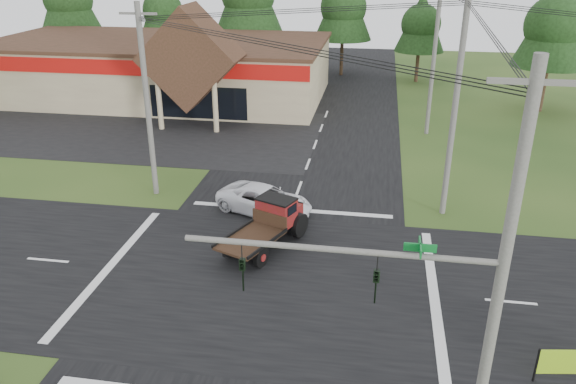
# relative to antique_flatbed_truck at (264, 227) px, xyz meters

# --- Properties ---
(ground) EXTENTS (120.00, 120.00, 0.00)m
(ground) POSITION_rel_antique_flatbed_truck_xyz_m (0.59, -2.79, -1.09)
(ground) COLOR #233F16
(ground) RESTS_ON ground
(road_ns) EXTENTS (12.00, 120.00, 0.02)m
(road_ns) POSITION_rel_antique_flatbed_truck_xyz_m (0.59, -2.79, -1.08)
(road_ns) COLOR black
(road_ns) RESTS_ON ground
(road_ew) EXTENTS (120.00, 12.00, 0.02)m
(road_ew) POSITION_rel_antique_flatbed_truck_xyz_m (0.59, -2.79, -1.08)
(road_ew) COLOR black
(road_ew) RESTS_ON ground
(parking_apron) EXTENTS (28.00, 14.00, 0.02)m
(parking_apron) POSITION_rel_antique_flatbed_truck_xyz_m (-13.41, 16.21, -1.08)
(parking_apron) COLOR black
(parking_apron) RESTS_ON ground
(cvs_building) EXTENTS (30.40, 18.20, 9.19)m
(cvs_building) POSITION_rel_antique_flatbed_truck_xyz_m (-15.12, 26.77, 1.69)
(cvs_building) COLOR tan
(cvs_building) RESTS_ON ground
(traffic_signal_mast) EXTENTS (8.12, 0.24, 7.00)m
(traffic_signal_mast) POSITION_rel_antique_flatbed_truck_xyz_m (6.41, -10.29, 3.34)
(traffic_signal_mast) COLOR #595651
(traffic_signal_mast) RESTS_ON ground
(utility_pole_nr) EXTENTS (2.00, 0.30, 11.00)m
(utility_pole_nr) POSITION_rel_antique_flatbed_truck_xyz_m (8.09, -10.29, 4.55)
(utility_pole_nr) COLOR #595651
(utility_pole_nr) RESTS_ON ground
(utility_pole_nw) EXTENTS (2.00, 0.30, 10.50)m
(utility_pole_nw) POSITION_rel_antique_flatbed_truck_xyz_m (-7.41, 5.21, 4.30)
(utility_pole_nw) COLOR #595651
(utility_pole_nw) RESTS_ON ground
(utility_pole_ne) EXTENTS (2.00, 0.30, 11.50)m
(utility_pole_ne) POSITION_rel_antique_flatbed_truck_xyz_m (8.59, 5.21, 4.80)
(utility_pole_ne) COLOR #595651
(utility_pole_ne) RESTS_ON ground
(utility_pole_n) EXTENTS (2.00, 0.30, 11.20)m
(utility_pole_n) POSITION_rel_antique_flatbed_truck_xyz_m (8.59, 19.21, 4.65)
(utility_pole_n) COLOR #595651
(utility_pole_n) RESTS_ON ground
(tree_row_b) EXTENTS (5.60, 5.60, 10.10)m
(tree_row_b) POSITION_rel_antique_flatbed_truck_xyz_m (-19.41, 39.21, 5.61)
(tree_row_b) COLOR #332316
(tree_row_b) RESTS_ON ground
(tree_row_d) EXTENTS (6.16, 6.16, 11.11)m
(tree_row_d) POSITION_rel_antique_flatbed_truck_xyz_m (0.59, 39.21, 6.29)
(tree_row_d) COLOR #332316
(tree_row_d) RESTS_ON ground
(tree_row_e) EXTENTS (5.04, 5.04, 9.09)m
(tree_row_e) POSITION_rel_antique_flatbed_truck_xyz_m (8.59, 37.21, 4.94)
(tree_row_e) COLOR #332316
(tree_row_e) RESTS_ON ground
(tree_side_ne) EXTENTS (6.16, 6.16, 11.11)m
(tree_side_ne) POSITION_rel_antique_flatbed_truck_xyz_m (18.59, 27.21, 6.29)
(tree_side_ne) COLOR #332316
(tree_side_ne) RESTS_ON ground
(antique_flatbed_truck) EXTENTS (3.86, 5.58, 2.18)m
(antique_flatbed_truck) POSITION_rel_antique_flatbed_truck_xyz_m (0.00, 0.00, 0.00)
(antique_flatbed_truck) COLOR #60190D
(antique_flatbed_truck) RESTS_ON ground
(white_pickup) EXTENTS (5.67, 4.14, 1.43)m
(white_pickup) POSITION_rel_antique_flatbed_truck_xyz_m (-0.74, 3.70, -0.37)
(white_pickup) COLOR white
(white_pickup) RESTS_ON ground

